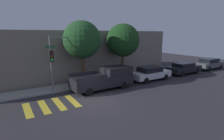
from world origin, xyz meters
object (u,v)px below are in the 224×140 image
at_px(sedan_middle, 184,68).
at_px(sedan_far_end, 209,64).
at_px(tree_near_corner, 82,40).
at_px(tree_midblock, 123,40).
at_px(traffic_light_pole, 57,53).
at_px(pickup_truck, 105,78).
at_px(sedan_near_corner, 150,73).

xyz_separation_m(sedan_middle, sedan_far_end, (5.53, 0.00, 0.04)).
xyz_separation_m(tree_near_corner, tree_midblock, (4.53, 0.00, -0.14)).
bearing_deg(sedan_far_end, traffic_light_pole, 176.41).
bearing_deg(sedan_middle, pickup_truck, 180.00).
relative_size(pickup_truck, tree_midblock, 0.93).
xyz_separation_m(sedan_far_end, tree_near_corner, (-17.72, 1.98, 3.47)).
bearing_deg(tree_near_corner, sedan_middle, -9.22).
xyz_separation_m(traffic_light_pole, pickup_truck, (3.67, -1.27, -2.29)).
xyz_separation_m(sedan_near_corner, sedan_middle, (5.52, 0.00, -0.01)).
bearing_deg(pickup_truck, sedan_near_corner, -0.00).
height_order(sedan_middle, tree_midblock, tree_midblock).
bearing_deg(pickup_truck, tree_near_corner, 121.51).
distance_m(pickup_truck, sedan_near_corner, 5.46).
relative_size(sedan_middle, tree_midblock, 0.77).
xyz_separation_m(pickup_truck, tree_midblock, (3.31, 1.98, 3.16)).
height_order(sedan_near_corner, tree_near_corner, tree_near_corner).
bearing_deg(sedan_near_corner, sedan_far_end, 0.00).
xyz_separation_m(sedan_middle, tree_midblock, (-7.66, 1.98, 3.36)).
height_order(traffic_light_pole, sedan_far_end, traffic_light_pole).
relative_size(sedan_far_end, tree_midblock, 0.80).
height_order(pickup_truck, sedan_far_end, pickup_truck).
bearing_deg(tree_midblock, sedan_far_end, -8.53).
height_order(sedan_middle, sedan_far_end, sedan_far_end).
bearing_deg(sedan_middle, tree_near_corner, 170.78).
xyz_separation_m(sedan_near_corner, tree_midblock, (-2.14, 1.98, 3.35)).
bearing_deg(tree_midblock, pickup_truck, -149.17).
bearing_deg(tree_midblock, traffic_light_pole, -174.18).
bearing_deg(sedan_near_corner, tree_midblock, 137.28).
height_order(pickup_truck, tree_near_corner, tree_near_corner).
height_order(traffic_light_pole, tree_midblock, tree_midblock).
distance_m(tree_near_corner, tree_midblock, 4.53).
distance_m(traffic_light_pole, pickup_truck, 4.51).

